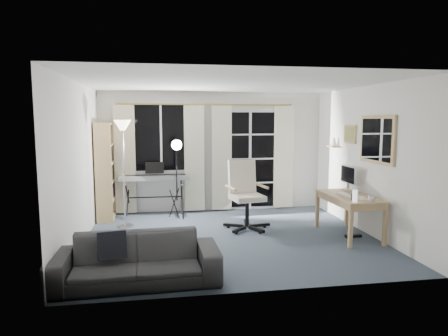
{
  "coord_description": "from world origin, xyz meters",
  "views": [
    {
      "loc": [
        -1.09,
        -6.03,
        1.86
      ],
      "look_at": [
        -0.05,
        0.35,
        1.07
      ],
      "focal_mm": 32.0,
      "sensor_mm": 36.0,
      "label": 1
    }
  ],
  "objects_px": {
    "studio_light": "(177,154)",
    "monitor": "(348,175)",
    "keyboard_piano": "(155,178)",
    "office_chair": "(244,188)",
    "sofa": "(136,252)",
    "bookshelf": "(104,173)",
    "mug": "(372,198)",
    "desk": "(349,200)",
    "torchiere_lamp": "(123,141)"
  },
  "relations": [
    {
      "from": "studio_light",
      "to": "monitor",
      "type": "height_order",
      "value": "studio_light"
    },
    {
      "from": "keyboard_piano",
      "to": "monitor",
      "type": "relative_size",
      "value": 2.82
    },
    {
      "from": "keyboard_piano",
      "to": "monitor",
      "type": "xyz_separation_m",
      "value": [
        3.26,
        -1.44,
        0.18
      ]
    },
    {
      "from": "studio_light",
      "to": "office_chair",
      "type": "bearing_deg",
      "value": -37.34
    },
    {
      "from": "office_chair",
      "to": "sofa",
      "type": "xyz_separation_m",
      "value": [
        -1.71,
        -2.12,
        -0.32
      ]
    },
    {
      "from": "bookshelf",
      "to": "monitor",
      "type": "height_order",
      "value": "bookshelf"
    },
    {
      "from": "monitor",
      "to": "mug",
      "type": "xyz_separation_m",
      "value": [
        -0.1,
        -0.95,
        -0.2
      ]
    },
    {
      "from": "keyboard_piano",
      "to": "sofa",
      "type": "distance_m",
      "value": 3.27
    },
    {
      "from": "office_chair",
      "to": "monitor",
      "type": "relative_size",
      "value": 2.45
    },
    {
      "from": "office_chair",
      "to": "desk",
      "type": "relative_size",
      "value": 0.94
    },
    {
      "from": "bookshelf",
      "to": "office_chair",
      "type": "bearing_deg",
      "value": -24.79
    },
    {
      "from": "sofa",
      "to": "mug",
      "type": "bearing_deg",
      "value": 12.68
    },
    {
      "from": "mug",
      "to": "torchiere_lamp",
      "type": "bearing_deg",
      "value": 156.29
    },
    {
      "from": "torchiere_lamp",
      "to": "monitor",
      "type": "bearing_deg",
      "value": -9.98
    },
    {
      "from": "bookshelf",
      "to": "office_chair",
      "type": "relative_size",
      "value": 1.54
    },
    {
      "from": "torchiere_lamp",
      "to": "keyboard_piano",
      "type": "bearing_deg",
      "value": 56.87
    },
    {
      "from": "studio_light",
      "to": "desk",
      "type": "xyz_separation_m",
      "value": [
        2.66,
        -1.53,
        -0.64
      ]
    },
    {
      "from": "keyboard_piano",
      "to": "office_chair",
      "type": "xyz_separation_m",
      "value": [
        1.53,
        -1.13,
        -0.05
      ]
    },
    {
      "from": "monitor",
      "to": "keyboard_piano",
      "type": "bearing_deg",
      "value": 154.83
    },
    {
      "from": "keyboard_piano",
      "to": "office_chair",
      "type": "height_order",
      "value": "office_chair"
    },
    {
      "from": "bookshelf",
      "to": "monitor",
      "type": "relative_size",
      "value": 3.78
    },
    {
      "from": "bookshelf",
      "to": "monitor",
      "type": "distance_m",
      "value": 4.41
    },
    {
      "from": "monitor",
      "to": "bookshelf",
      "type": "bearing_deg",
      "value": 160.84
    },
    {
      "from": "monitor",
      "to": "sofa",
      "type": "distance_m",
      "value": 3.93
    },
    {
      "from": "monitor",
      "to": "office_chair",
      "type": "bearing_deg",
      "value": 168.37
    },
    {
      "from": "desk",
      "to": "sofa",
      "type": "bearing_deg",
      "value": -158.76
    },
    {
      "from": "desk",
      "to": "mug",
      "type": "height_order",
      "value": "mug"
    },
    {
      "from": "bookshelf",
      "to": "studio_light",
      "type": "distance_m",
      "value": 1.42
    },
    {
      "from": "torchiere_lamp",
      "to": "desk",
      "type": "bearing_deg",
      "value": -17.3
    },
    {
      "from": "office_chair",
      "to": "sofa",
      "type": "relative_size",
      "value": 0.62
    },
    {
      "from": "torchiere_lamp",
      "to": "keyboard_piano",
      "type": "height_order",
      "value": "torchiere_lamp"
    },
    {
      "from": "studio_light",
      "to": "monitor",
      "type": "relative_size",
      "value": 3.2
    },
    {
      "from": "keyboard_piano",
      "to": "mug",
      "type": "bearing_deg",
      "value": -35.39
    },
    {
      "from": "office_chair",
      "to": "keyboard_piano",
      "type": "bearing_deg",
      "value": 133.83
    },
    {
      "from": "torchiere_lamp",
      "to": "sofa",
      "type": "relative_size",
      "value": 0.98
    },
    {
      "from": "monitor",
      "to": "sofa",
      "type": "relative_size",
      "value": 0.25
    },
    {
      "from": "torchiere_lamp",
      "to": "studio_light",
      "type": "height_order",
      "value": "torchiere_lamp"
    },
    {
      "from": "studio_light",
      "to": "desk",
      "type": "relative_size",
      "value": 1.22
    },
    {
      "from": "studio_light",
      "to": "office_chair",
      "type": "relative_size",
      "value": 1.31
    },
    {
      "from": "torchiere_lamp",
      "to": "studio_light",
      "type": "bearing_deg",
      "value": 24.61
    },
    {
      "from": "studio_light",
      "to": "mug",
      "type": "xyz_separation_m",
      "value": [
        2.76,
        -2.03,
        -0.51
      ]
    },
    {
      "from": "bookshelf",
      "to": "sofa",
      "type": "bearing_deg",
      "value": -78.7
    },
    {
      "from": "monitor",
      "to": "sofa",
      "type": "xyz_separation_m",
      "value": [
        -3.45,
        -1.81,
        -0.54
      ]
    },
    {
      "from": "mug",
      "to": "office_chair",
      "type": "bearing_deg",
      "value": 142.4
    },
    {
      "from": "bookshelf",
      "to": "mug",
      "type": "xyz_separation_m",
      "value": [
        4.1,
        -2.3,
        -0.14
      ]
    },
    {
      "from": "desk",
      "to": "mug",
      "type": "relative_size",
      "value": 11.52
    },
    {
      "from": "bookshelf",
      "to": "mug",
      "type": "height_order",
      "value": "bookshelf"
    },
    {
      "from": "keyboard_piano",
      "to": "desk",
      "type": "relative_size",
      "value": 1.07
    },
    {
      "from": "office_chair",
      "to": "monitor",
      "type": "xyz_separation_m",
      "value": [
        1.74,
        -0.31,
        0.23
      ]
    },
    {
      "from": "bookshelf",
      "to": "sofa",
      "type": "distance_m",
      "value": 3.28
    }
  ]
}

